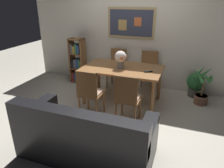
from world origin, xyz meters
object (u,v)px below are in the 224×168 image
at_px(tv_remote, 148,71).
at_px(bookshelf, 78,62).
at_px(leather_couch, 85,137).
at_px(dining_chair_far_right, 148,68).
at_px(dining_chair_near_right, 127,96).
at_px(flower_vase, 121,58).
at_px(dining_chair_far_left, 117,65).
at_px(potted_ivy, 196,84).
at_px(dining_chair_near_left, 89,90).
at_px(potted_palm, 202,90).
at_px(dining_table, 122,72).

bearing_deg(tv_remote, bookshelf, 158.05).
bearing_deg(leather_couch, dining_chair_far_right, 82.85).
bearing_deg(dining_chair_near_right, bookshelf, 139.95).
bearing_deg(dining_chair_near_right, flower_vase, 116.68).
bearing_deg(dining_chair_far_left, tv_remote, -43.75).
bearing_deg(potted_ivy, bookshelf, -177.43).
distance_m(dining_chair_far_left, dining_chair_near_left, 1.59).
bearing_deg(tv_remote, potted_ivy, 45.62).
bearing_deg(dining_chair_far_left, flower_vase, -66.83).
height_order(dining_chair_near_left, leather_couch, dining_chair_near_left).
relative_size(potted_ivy, potted_palm, 0.78).
xyz_separation_m(dining_chair_far_right, bookshelf, (-1.78, -0.12, -0.01)).
relative_size(dining_chair_far_left, dining_chair_far_right, 1.00).
xyz_separation_m(bookshelf, flower_vase, (1.38, -0.75, 0.43)).
relative_size(dining_chair_far_right, tv_remote, 6.00).
relative_size(dining_chair_far_left, tv_remote, 6.00).
xyz_separation_m(potted_ivy, potted_palm, (0.12, -0.34, 0.02)).
distance_m(potted_ivy, flower_vase, 1.82).
bearing_deg(potted_palm, dining_chair_far_left, 170.91).
height_order(dining_table, leather_couch, leather_couch).
relative_size(dining_chair_near_left, bookshelf, 0.81).
bearing_deg(tv_remote, dining_chair_far_left, 136.25).
xyz_separation_m(dining_chair_near_right, potted_palm, (1.21, 1.26, -0.23)).
relative_size(bookshelf, tv_remote, 7.41).
bearing_deg(bookshelf, potted_ivy, 2.57).
xyz_separation_m(dining_chair_near_left, dining_chair_near_right, (0.69, 0.02, 0.00)).
xyz_separation_m(dining_table, tv_remote, (0.54, -0.09, 0.10)).
relative_size(dining_chair_near_left, dining_chair_far_right, 1.00).
height_order(flower_vase, tv_remote, flower_vase).
xyz_separation_m(bookshelf, tv_remote, (1.94, -0.78, 0.24)).
height_order(dining_chair_near_right, potted_ivy, dining_chair_near_right).
distance_m(dining_chair_near_right, potted_palm, 1.76).
bearing_deg(dining_chair_far_left, potted_palm, -9.09).
relative_size(dining_chair_near_right, potted_palm, 1.16).
bearing_deg(dining_chair_far_left, leather_couch, -80.40).
relative_size(dining_chair_far_left, potted_ivy, 1.48).
bearing_deg(dining_chair_near_left, dining_chair_far_right, 65.90).
xyz_separation_m(dining_table, flower_vase, (-0.02, -0.05, 0.30)).
relative_size(leather_couch, potted_palm, 2.30).
xyz_separation_m(leather_couch, bookshelf, (-1.45, 2.46, 0.21)).
bearing_deg(flower_vase, bookshelf, 151.69).
bearing_deg(tv_remote, potted_palm, 29.45).
height_order(dining_chair_far_left, leather_couch, dining_chair_far_left).
height_order(dining_chair_far_right, tv_remote, dining_chair_far_right).
xyz_separation_m(dining_chair_near_left, bookshelf, (-1.06, 1.49, -0.01)).
relative_size(dining_table, dining_chair_near_left, 1.71).
xyz_separation_m(flower_vase, tv_remote, (0.56, -0.04, -0.19)).
xyz_separation_m(potted_ivy, flower_vase, (-1.45, -0.87, 0.67)).
height_order(dining_table, dining_chair_near_left, dining_chair_near_left).
bearing_deg(tv_remote, dining_chair_far_right, 100.45).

